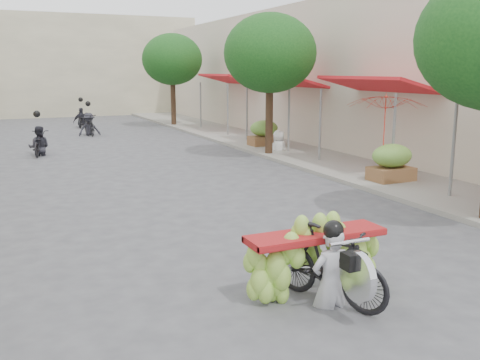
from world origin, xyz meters
name	(u,v)px	position (x,y,z in m)	size (l,w,h in m)	color
sidewalk_right	(292,149)	(7.00, 15.00, 0.06)	(4.00, 60.00, 0.12)	gray
shophouse_row_right	(410,75)	(11.99, 14.00, 3.00)	(9.77, 40.00, 6.00)	beige
far_building	(52,66)	(0.00, 38.00, 3.50)	(20.00, 6.00, 7.00)	#C2B999
street_tree_mid	(270,54)	(5.40, 14.00, 3.78)	(3.40, 3.40, 5.25)	#3A2719
street_tree_far	(172,60)	(5.40, 26.00, 3.78)	(3.40, 3.40, 5.25)	#3A2719
produce_crate_mid	(392,160)	(6.20, 8.00, 0.71)	(1.20, 0.88, 1.16)	brown
produce_crate_far	(264,131)	(6.20, 16.00, 0.71)	(1.20, 0.88, 1.16)	brown
banana_motorbike	(324,253)	(0.18, 2.18, 0.68)	(2.20, 1.95, 2.02)	black
market_umbrella	(387,92)	(6.03, 8.16, 2.59)	(2.88, 2.88, 1.98)	#B42618
pedestrian	(279,130)	(6.08, 14.47, 0.91)	(0.85, 0.59, 1.58)	white
bg_motorbike_a	(38,136)	(-2.50, 17.71, 0.74)	(0.98, 1.72, 1.95)	black
bg_motorbike_b	(89,119)	(0.24, 23.45, 0.82)	(1.10, 1.93, 1.95)	black
bg_motorbike_c	(81,113)	(0.46, 27.53, 0.83)	(1.09, 1.55, 1.95)	black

